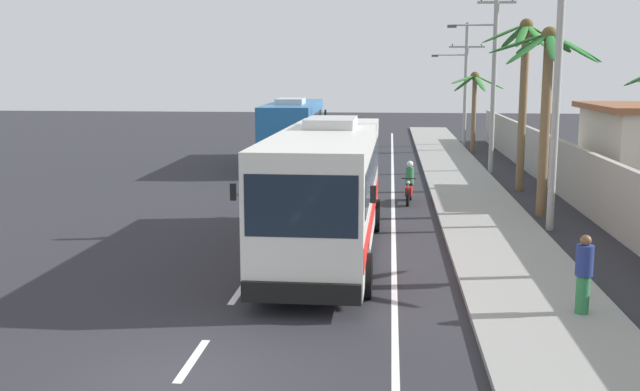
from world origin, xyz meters
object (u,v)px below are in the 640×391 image
(utility_pole_distant, at_px, (464,81))
(palm_third, at_px, (474,93))
(pedestrian_midwalk, at_px, (584,273))
(utility_pole_mid, at_px, (557,80))
(coach_bus_far_lane, at_px, (293,130))
(palm_second, at_px, (524,74))
(coach_bus_foreground, at_px, (327,186))
(motorcycle_beside_bus, at_px, (409,186))
(utility_pole_far, at_px, (493,69))
(palm_fourth, at_px, (547,84))

(utility_pole_distant, xyz_separation_m, palm_third, (0.29, -3.72, -0.73))
(pedestrian_midwalk, height_order, utility_pole_mid, utility_pole_mid)
(coach_bus_far_lane, distance_m, palm_third, 13.10)
(utility_pole_mid, distance_m, palm_second, 8.06)
(coach_bus_foreground, bearing_deg, motorcycle_beside_bus, 73.64)
(palm_second, relative_size, palm_third, 1.44)
(utility_pole_mid, bearing_deg, utility_pole_far, 90.97)
(pedestrian_midwalk, distance_m, utility_pole_mid, 9.81)
(utility_pole_distant, distance_m, palm_third, 3.80)
(utility_pole_distant, bearing_deg, coach_bus_far_lane, -131.95)
(coach_bus_foreground, bearing_deg, palm_second, 58.63)
(palm_fourth, bearing_deg, coach_bus_far_lane, 128.46)
(palm_third, bearing_deg, motorcycle_beside_bus, -103.36)
(coach_bus_far_lane, distance_m, utility_pole_far, 10.99)
(coach_bus_far_lane, distance_m, utility_pole_mid, 19.13)
(pedestrian_midwalk, xyz_separation_m, palm_third, (1.20, 32.31, 2.69))
(utility_pole_far, height_order, utility_pole_distant, utility_pole_far)
(utility_pole_far, bearing_deg, palm_fourth, -88.05)
(pedestrian_midwalk, bearing_deg, palm_second, 117.81)
(motorcycle_beside_bus, relative_size, palm_fourth, 0.30)
(coach_bus_foreground, xyz_separation_m, palm_third, (6.97, 27.33, 1.74))
(utility_pole_far, height_order, palm_second, utility_pole_far)
(motorcycle_beside_bus, distance_m, pedestrian_midwalk, 13.94)
(motorcycle_beside_bus, distance_m, utility_pole_far, 10.88)
(motorcycle_beside_bus, bearing_deg, pedestrian_midwalk, -76.48)
(coach_bus_foreground, distance_m, pedestrian_midwalk, 7.68)
(coach_bus_far_lane, xyz_separation_m, palm_third, (10.49, 7.63, 1.78))
(pedestrian_midwalk, bearing_deg, utility_pole_mid, 115.43)
(coach_bus_far_lane, bearing_deg, utility_pole_distant, 48.05)
(pedestrian_midwalk, height_order, palm_third, palm_third)
(coach_bus_far_lane, relative_size, utility_pole_distant, 1.35)
(palm_second, bearing_deg, utility_pole_distant, 91.95)
(palm_second, bearing_deg, pedestrian_midwalk, -95.24)
(utility_pole_mid, distance_m, utility_pole_distant, 27.08)
(coach_bus_far_lane, distance_m, palm_second, 13.64)
(utility_pole_far, xyz_separation_m, palm_second, (0.59, -5.48, -0.20))
(pedestrian_midwalk, xyz_separation_m, palm_fourth, (1.35, 11.27, 3.67))
(motorcycle_beside_bus, xyz_separation_m, utility_pole_far, (4.23, 8.94, 4.53))
(coach_bus_far_lane, height_order, utility_pole_far, utility_pole_far)
(coach_bus_foreground, distance_m, motorcycle_beside_bus, 9.03)
(palm_third, bearing_deg, coach_bus_far_lane, -143.96)
(coach_bus_far_lane, distance_m, palm_fourth, 17.33)
(coach_bus_far_lane, xyz_separation_m, pedestrian_midwalk, (9.29, -24.67, -0.90))
(coach_bus_foreground, xyz_separation_m, utility_pole_mid, (6.97, 3.97, 2.89))
(palm_third, bearing_deg, utility_pole_mid, -90.00)
(utility_pole_far, distance_m, palm_fourth, 11.23)
(palm_second, bearing_deg, utility_pole_mid, -92.58)
(coach_bus_far_lane, height_order, palm_third, palm_third)
(coach_bus_foreground, distance_m, coach_bus_far_lane, 20.01)
(coach_bus_far_lane, bearing_deg, palm_third, 36.04)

